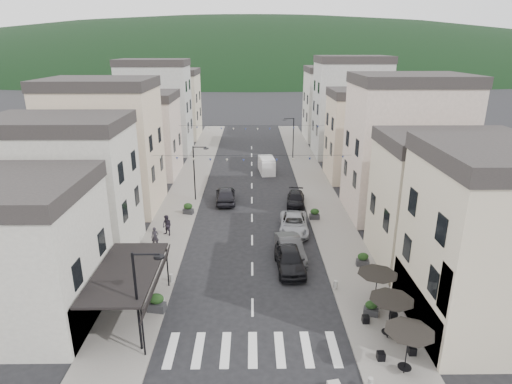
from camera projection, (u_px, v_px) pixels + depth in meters
ground at (253, 376)px, 21.74m from camera, size 700.00×700.00×0.00m
sidewalk_left at (190, 183)px, 51.89m from camera, size 4.00×76.00×0.12m
sidewalk_right at (313, 183)px, 52.04m from camera, size 4.00×76.00×0.12m
hill_backdrop at (251, 68)px, 305.32m from camera, size 640.00×360.00×70.00m
bistro_building at (510, 250)px, 24.04m from camera, size 10.00×8.00×10.00m
boutique_awning at (130, 273)px, 25.37m from camera, size 3.77×7.50×3.28m
buildings_row_left at (140, 125)px, 55.28m from camera, size 10.20×54.16×14.00m
buildings_row_right at (365, 125)px, 54.42m from camera, size 10.20×54.16×14.50m
cafe_terrace at (391, 304)px, 23.70m from camera, size 2.50×8.10×2.53m
streetlamp_left_near at (141, 292)px, 22.36m from camera, size 1.70×0.56×6.00m
streetlamp_left_far at (197, 168)px, 45.05m from camera, size 1.70×0.56×6.00m
streetlamp_right_far at (292, 134)px, 62.18m from camera, size 1.70×0.56×6.00m
bollards at (252, 306)px, 26.80m from camera, size 11.66×10.26×0.60m
bunting_near at (252, 159)px, 40.69m from camera, size 19.00×0.28×0.62m
bunting_far at (252, 128)px, 55.81m from camera, size 19.00×0.28×0.62m
parked_car_a at (290, 259)px, 31.80m from camera, size 2.28×5.11×1.71m
parked_car_b at (290, 248)px, 33.54m from camera, size 2.32×5.12×1.63m
parked_car_c at (294, 224)px, 38.30m from camera, size 2.95×5.64×1.52m
parked_car_d at (296, 199)px, 44.79m from camera, size 2.29×4.61×1.29m
parked_car_e at (226, 195)px, 45.47m from camera, size 2.35×5.17×1.72m
delivery_van at (267, 165)px, 56.05m from camera, size 2.20×4.60×2.13m
pedestrian_a at (155, 237)px, 35.17m from camera, size 0.65×0.45×1.69m
pedestrian_b at (167, 225)px, 37.24m from camera, size 1.13×1.07×1.85m
planter_la at (156, 303)px, 26.66m from camera, size 1.19×0.80×1.23m
planter_lb at (188, 209)px, 42.14m from camera, size 1.11×0.82×1.11m
planter_ra at (371, 308)px, 26.32m from camera, size 1.01×0.76×1.00m
planter_rb at (363, 259)px, 32.23m from camera, size 0.98×0.59×1.05m
planter_rc at (315, 214)px, 40.86m from camera, size 0.95×0.53×1.07m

